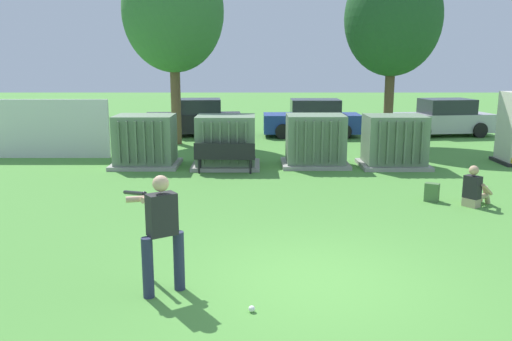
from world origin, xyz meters
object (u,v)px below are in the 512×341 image
at_px(backpack, 432,192).
at_px(seated_spectator, 474,190).
at_px(parked_car_right_of_center, 443,119).
at_px(sports_ball, 251,309).
at_px(transformer_mid_west, 226,142).
at_px(transformer_west, 145,142).
at_px(transformer_mid_east, 315,141).
at_px(transformer_east, 394,142).
at_px(batter, 160,227).
at_px(parked_car_leftmost, 194,119).
at_px(park_bench, 224,155).
at_px(parked_car_left_of_center, 312,119).

bearing_deg(backpack, seated_spectator, -26.53).
bearing_deg(parked_car_right_of_center, sports_ball, -116.23).
height_order(transformer_mid_west, sports_ball, transformer_mid_west).
bearing_deg(transformer_west, seated_spectator, -28.89).
height_order(transformer_mid_east, transformer_east, same).
distance_m(batter, parked_car_leftmost, 16.41).
bearing_deg(parked_car_right_of_center, park_bench, -138.79).
bearing_deg(parked_car_leftmost, transformer_mid_west, -75.87).
relative_size(transformer_west, park_bench, 1.16).
bearing_deg(transformer_west, parked_car_right_of_center, 30.77).
bearing_deg(batter, transformer_mid_east, 71.15).
relative_size(transformer_mid_west, batter, 1.21).
bearing_deg(seated_spectator, transformer_east, 98.63).
height_order(transformer_mid_west, parked_car_leftmost, same).
relative_size(transformer_mid_east, sports_ball, 23.33).
bearing_deg(transformer_mid_east, parked_car_left_of_center, 84.84).
relative_size(transformer_mid_east, park_bench, 1.16).
bearing_deg(parked_car_leftmost, transformer_mid_east, -56.30).
xyz_separation_m(sports_ball, parked_car_leftmost, (-2.68, 16.99, 0.71)).
bearing_deg(backpack, transformer_mid_west, 141.09).
bearing_deg(park_bench, parked_car_right_of_center, 41.21).
relative_size(transformer_east, seated_spectator, 2.18).
relative_size(seated_spectator, parked_car_leftmost, 0.22).
height_order(sports_ball, seated_spectator, seated_spectator).
relative_size(transformer_mid_east, seated_spectator, 2.18).
xyz_separation_m(batter, seated_spectator, (6.37, 4.65, -0.60)).
distance_m(transformer_mid_east, parked_car_leftmost, 8.31).
bearing_deg(parked_car_right_of_center, transformer_east, -119.40).
relative_size(park_bench, seated_spectator, 1.88).
distance_m(batter, sports_ball, 1.72).
relative_size(transformer_mid_west, seated_spectator, 2.18).
height_order(transformer_west, transformer_east, same).
xyz_separation_m(backpack, parked_car_left_of_center, (-1.71, 11.07, 0.54)).
bearing_deg(sports_ball, transformer_mid_east, 79.17).
distance_m(transformer_west, parked_car_leftmost, 7.05).
bearing_deg(parked_car_leftmost, park_bench, -77.36).
bearing_deg(park_bench, seated_spectator, -31.32).
bearing_deg(parked_car_left_of_center, backpack, -81.23).
height_order(transformer_mid_west, park_bench, transformer_mid_west).
bearing_deg(transformer_mid_east, transformer_mid_west, -175.18).
height_order(transformer_west, park_bench, transformer_west).
xyz_separation_m(transformer_east, batter, (-5.67, -9.26, 0.19)).
distance_m(backpack, parked_car_leftmost, 13.25).
height_order(transformer_mid_west, transformer_east, same).
relative_size(sports_ball, parked_car_left_of_center, 0.02).
bearing_deg(transformer_east, seated_spectator, -81.37).
bearing_deg(transformer_west, transformer_mid_east, 1.08).
relative_size(transformer_mid_east, batter, 1.21).
distance_m(transformer_mid_east, seated_spectator, 5.74).
bearing_deg(parked_car_right_of_center, transformer_west, -149.23).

